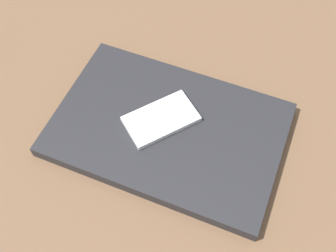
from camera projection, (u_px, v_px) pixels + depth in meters
The scene contains 3 objects.
desk_surface at pixel (184, 134), 68.00cm from camera, with size 120.00×80.00×3.00cm, color brown.
laptop_closed at pixel (168, 129), 65.51cm from camera, with size 35.40×23.50×2.06cm, color black.
cell_phone_on_laptop at pixel (161, 117), 65.01cm from camera, with size 12.67×11.42×0.99cm.
Camera 1 is at (-0.58, 35.54, 59.54)cm, focal length 44.43 mm.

